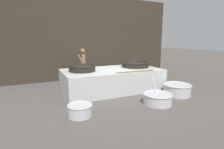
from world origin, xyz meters
TOP-DOWN VIEW (x-y plane):
  - ground_plane at (0.00, 0.00)m, footprint 60.00×60.00m
  - back_wall at (0.00, 2.57)m, footprint 8.91×0.24m
  - hearth_platform at (0.00, 0.00)m, footprint 3.75×1.96m
  - giant_wok_near at (-1.16, 0.06)m, footprint 0.99×0.99m
  - giant_wok_far at (1.14, 0.13)m, footprint 1.17×1.17m
  - stirring_paddle at (0.58, -0.88)m, footprint 1.47×0.13m
  - cook at (-0.76, 1.46)m, footprint 0.40×0.60m
  - prep_bowl_vegetables at (0.61, -2.01)m, footprint 0.91×1.12m
  - prep_bowl_meat at (-1.78, -1.88)m, footprint 0.65×0.65m
  - prep_bowl_extra at (1.82, -1.60)m, footprint 0.97×0.97m

SIDE VIEW (x-z plane):
  - ground_plane at x=0.00m, z-range 0.00..0.00m
  - prep_bowl_meat at x=-1.78m, z-range 0.02..0.32m
  - prep_bowl_vegetables at x=0.61m, z-range -0.17..0.54m
  - prep_bowl_extra at x=1.82m, z-range 0.02..0.42m
  - hearth_platform at x=0.00m, z-range 0.00..0.82m
  - stirring_paddle at x=0.58m, z-range 0.82..0.86m
  - cook at x=-0.76m, z-range 0.06..1.64m
  - giant_wok_near at x=-1.16m, z-range 0.83..1.07m
  - giant_wok_far at x=1.14m, z-range 0.83..1.07m
  - back_wall at x=0.00m, z-range 0.00..4.08m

